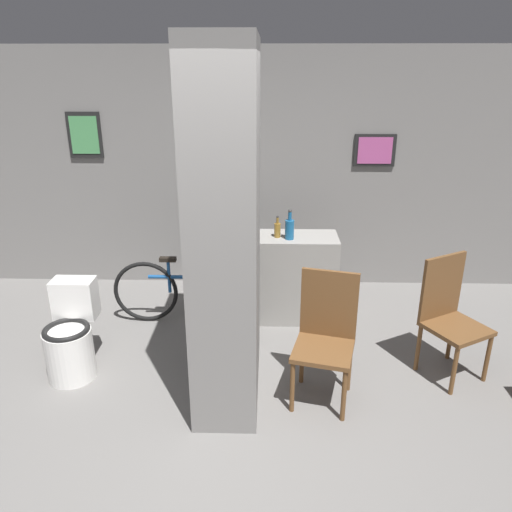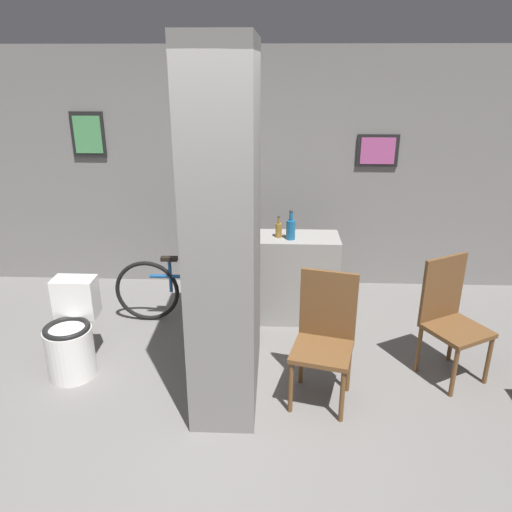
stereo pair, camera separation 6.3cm
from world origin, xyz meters
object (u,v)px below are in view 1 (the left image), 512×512
toilet (71,338)px  chair_near_pillar (326,333)px  bottle_tall (290,228)px  chair_by_doorway (449,313)px  bicycle (195,291)px

toilet → chair_near_pillar: chair_near_pillar is taller
toilet → bottle_tall: (1.81, 0.95, 0.65)m
chair_near_pillar → chair_by_doorway: 1.09m
bicycle → bottle_tall: 1.12m
chair_near_pillar → chair_by_doorway: bearing=32.7°
toilet → chair_by_doorway: (3.08, 0.11, 0.21)m
chair_by_doorway → bottle_tall: (-1.27, 0.84, 0.44)m
chair_near_pillar → chair_by_doorway: (1.04, 0.35, 0.00)m
bicycle → toilet: bearing=-134.7°
toilet → chair_by_doorway: size_ratio=0.76×
toilet → chair_near_pillar: 2.07m
chair_by_doorway → bottle_tall: 1.58m
chair_by_doorway → bottle_tall: bearing=117.4°
toilet → chair_near_pillar: (2.04, -0.23, 0.21)m
toilet → chair_near_pillar: bearing=-6.5°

